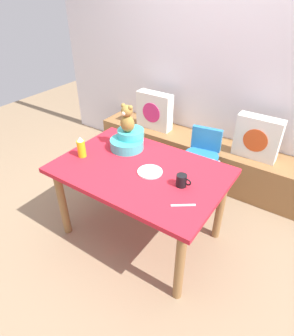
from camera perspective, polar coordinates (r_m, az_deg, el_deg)
ground_plane at (r=2.81m, az=-1.17°, el=-12.74°), size 8.00×8.00×0.00m
back_wall at (r=3.33m, az=14.34°, el=20.08°), size 4.40×0.10×2.60m
window_bench at (r=3.50m, az=10.26°, el=2.13°), size 2.60×0.44×0.46m
pillow_floral_left at (r=3.54m, az=1.48°, el=11.26°), size 0.44×0.15×0.44m
pillow_floral_right at (r=3.11m, az=21.03°, el=5.61°), size 0.44×0.15×0.44m
dining_table at (r=2.38m, az=-1.35°, el=-2.09°), size 1.37×0.92×0.74m
highchair at (r=2.94m, az=10.73°, el=2.08°), size 0.36×0.49×0.79m
infant_seat_teal at (r=2.59m, az=-3.75°, el=5.50°), size 0.30×0.33×0.16m
teddy_bear at (r=2.50m, az=-3.93°, el=9.66°), size 0.13×0.12×0.25m
ketchup_bottle at (r=2.51m, az=-12.90°, el=4.00°), size 0.07×0.07×0.18m
coffee_mug at (r=2.13m, az=6.91°, el=-2.48°), size 0.12×0.08×0.09m
dinner_plate_near at (r=2.28m, az=0.59°, el=-0.75°), size 0.20×0.20×0.01m
table_fork at (r=1.98m, az=7.18°, el=-7.34°), size 0.15×0.11×0.01m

